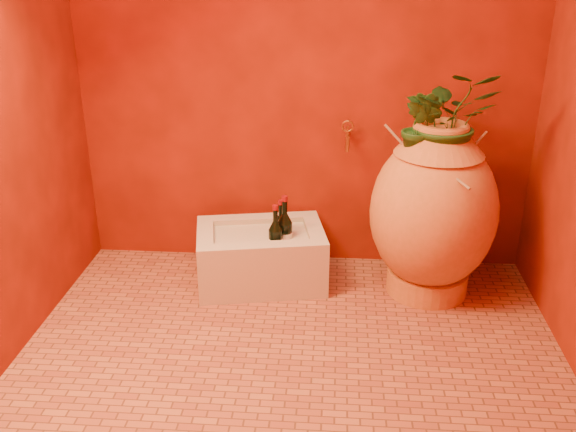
# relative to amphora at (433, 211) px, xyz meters

# --- Properties ---
(floor) EXTENTS (2.50, 2.50, 0.00)m
(floor) POSITION_rel_amphora_xyz_m (-0.69, -0.65, -0.47)
(floor) COLOR #9A5132
(floor) RESTS_ON ground
(wall_back) EXTENTS (2.50, 0.02, 2.50)m
(wall_back) POSITION_rel_amphora_xyz_m (-0.69, 0.35, 0.78)
(wall_back) COLOR #561204
(wall_back) RESTS_ON ground
(amphora) EXTENTS (0.81, 0.81, 0.94)m
(amphora) POSITION_rel_amphora_xyz_m (0.00, 0.00, 0.00)
(amphora) COLOR #C47437
(amphora) RESTS_ON floor
(stone_basin) EXTENTS (0.76, 0.59, 0.32)m
(stone_basin) POSITION_rel_amphora_xyz_m (-0.90, 0.03, -0.31)
(stone_basin) COLOR #BEB79E
(stone_basin) RESTS_ON floor
(wine_bottle_a) EXTENTS (0.07, 0.07, 0.30)m
(wine_bottle_a) POSITION_rel_amphora_xyz_m (-0.80, 0.06, -0.18)
(wine_bottle_a) COLOR black
(wine_bottle_a) RESTS_ON stone_basin
(wine_bottle_b) EXTENTS (0.08, 0.08, 0.35)m
(wine_bottle_b) POSITION_rel_amphora_xyz_m (-0.77, 0.01, -0.17)
(wine_bottle_b) COLOR black
(wine_bottle_b) RESTS_ON stone_basin
(wine_bottle_c) EXTENTS (0.08, 0.08, 0.32)m
(wine_bottle_c) POSITION_rel_amphora_xyz_m (-0.81, -0.05, -0.18)
(wine_bottle_c) COLOR black
(wine_bottle_c) RESTS_ON stone_basin
(wall_tap) EXTENTS (0.07, 0.14, 0.16)m
(wall_tap) POSITION_rel_amphora_xyz_m (-0.45, 0.27, 0.33)
(wall_tap) COLOR #9F6324
(wall_tap) RESTS_ON wall_back
(plant_main) EXTENTS (0.49, 0.43, 0.50)m
(plant_main) POSITION_rel_amphora_xyz_m (0.03, 0.01, 0.48)
(plant_main) COLOR #1B4518
(plant_main) RESTS_ON amphora
(plant_side) EXTENTS (0.26, 0.26, 0.37)m
(plant_side) POSITION_rel_amphora_xyz_m (-0.10, -0.04, 0.45)
(plant_side) COLOR #1B4518
(plant_side) RESTS_ON amphora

